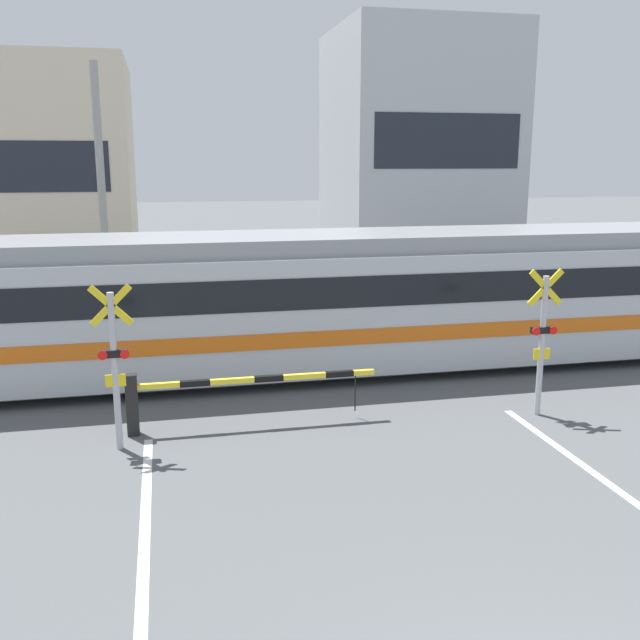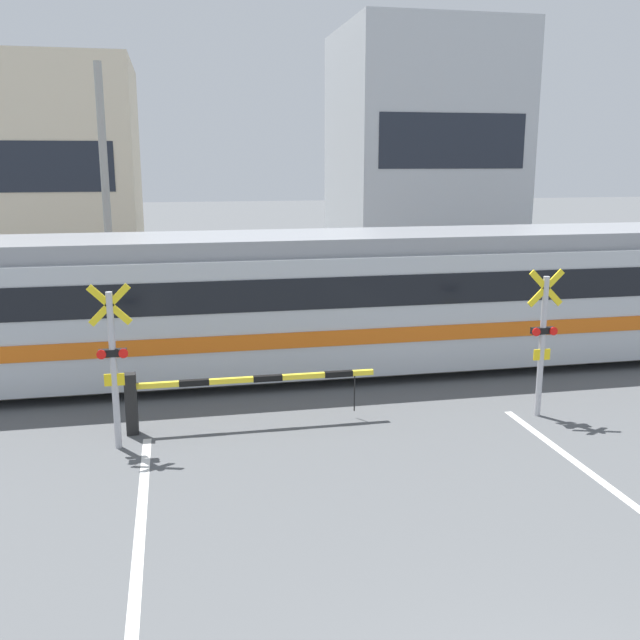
{
  "view_description": "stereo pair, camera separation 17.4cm",
  "coord_description": "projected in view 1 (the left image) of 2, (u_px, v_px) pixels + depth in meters",
  "views": [
    {
      "loc": [
        -2.9,
        -3.31,
        4.64
      ],
      "look_at": [
        0.0,
        9.89,
        1.6
      ],
      "focal_mm": 40.0,
      "sensor_mm": 36.0,
      "label": 1
    },
    {
      "loc": [
        -2.73,
        -3.34,
        4.64
      ],
      "look_at": [
        0.0,
        9.89,
        1.6
      ],
      "focal_mm": 40.0,
      "sensor_mm": 36.0,
      "label": 2
    }
  ],
  "objects": [
    {
      "name": "utility_pole_streetside",
      "position": [
        102.0,
        198.0,
        19.77
      ],
      "size": [
        0.22,
        0.22,
        7.23
      ],
      "color": "gray",
      "rests_on": "ground_plane"
    },
    {
      "name": "crossing_barrier_near",
      "position": [
        203.0,
        391.0,
        12.41
      ],
      "size": [
        4.4,
        0.2,
        1.09
      ],
      "color": "black",
      "rests_on": "ground_plane"
    },
    {
      "name": "crossing_barrier_far",
      "position": [
        363.0,
        307.0,
        19.46
      ],
      "size": [
        4.4,
        0.2,
        1.09
      ],
      "color": "black",
      "rests_on": "ground_plane"
    },
    {
      "name": "building_right_of_street",
      "position": [
        416.0,
        155.0,
        28.6
      ],
      "size": [
        6.52,
        6.62,
        9.64
      ],
      "color": "#B2B7BC",
      "rests_on": "ground_plane"
    },
    {
      "name": "pedestrian",
      "position": [
        271.0,
        281.0,
        22.07
      ],
      "size": [
        0.38,
        0.22,
        1.71
      ],
      "color": "#23232D",
      "rests_on": "ground_plane"
    },
    {
      "name": "rail_track_near",
      "position": [
        308.0,
        379.0,
        15.3
      ],
      "size": [
        50.0,
        0.1,
        0.08
      ],
      "color": "#5B564C",
      "rests_on": "ground_plane"
    },
    {
      "name": "rail_track_far",
      "position": [
        296.0,
        361.0,
        16.67
      ],
      "size": [
        50.0,
        0.1,
        0.08
      ],
      "color": "#5B564C",
      "rests_on": "ground_plane"
    },
    {
      "name": "building_left_of_street",
      "position": [
        28.0,
        177.0,
        25.67
      ],
      "size": [
        7.36,
        6.62,
        8.06
      ],
      "color": "beige",
      "rests_on": "ground_plane"
    },
    {
      "name": "crossing_signal_right",
      "position": [
        542.0,
        336.0,
        12.97
      ],
      "size": [
        0.68,
        0.15,
        2.74
      ],
      "color": "#B2B2B7",
      "rests_on": "ground_plane"
    },
    {
      "name": "commuter_train",
      "position": [
        357.0,
        297.0,
        15.9
      ],
      "size": [
        17.48,
        2.89,
        3.08
      ],
      "color": "#B7BCC1",
      "rests_on": "ground_plane"
    },
    {
      "name": "crossing_signal_left",
      "position": [
        114.0,
        360.0,
        11.39
      ],
      "size": [
        0.68,
        0.15,
        2.74
      ],
      "color": "#B2B2B7",
      "rests_on": "ground_plane"
    }
  ]
}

